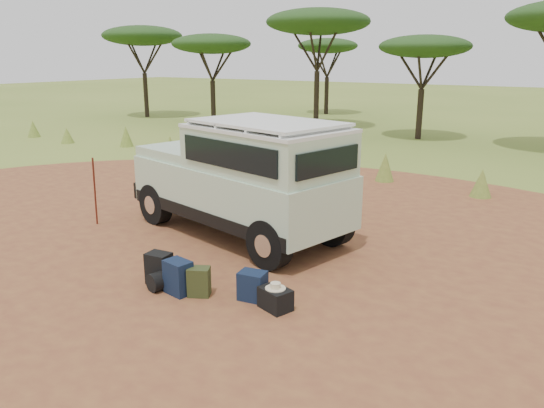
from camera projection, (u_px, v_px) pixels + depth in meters
The scene contains 13 objects.
ground at pixel (205, 272), 9.69m from camera, with size 140.00×140.00×0.00m, color olive.
dirt_clearing at pixel (205, 272), 9.69m from camera, with size 23.00×23.00×0.01m, color brown.
grass_fringe at pixel (387, 170), 16.53m from camera, with size 36.60×1.60×0.90m.
acacia_treeline at pixel (497, 32), 23.99m from camera, with size 46.70×13.20×6.26m.
safari_vehicle at pixel (243, 180), 11.38m from camera, with size 5.61×3.21×2.58m.
walking_staff at pixel (95, 192), 12.07m from camera, with size 0.04×0.04×1.72m, color maroon.
backpack_black at pixel (159, 268), 9.15m from camera, with size 0.41×0.30×0.56m, color black.
backpack_navy at pixel (178, 277), 8.76m from camera, with size 0.44×0.32×0.58m, color #111E38.
backpack_olive at pixel (199, 282), 8.68m from camera, with size 0.36×0.26×0.49m, color #363E1C.
duffel_navy at pixel (253, 286), 8.55m from camera, with size 0.43×0.32×0.48m, color #111E38.
hard_case at pixel (275, 299), 8.24m from camera, with size 0.49×0.35×0.35m, color black.
stuff_sack at pixel (159, 281), 8.92m from camera, with size 0.33×0.33×0.33m, color black.
safari_hat at pixel (275, 286), 8.18m from camera, with size 0.32×0.32×0.09m.
Camera 1 is at (5.94, -6.87, 3.81)m, focal length 35.00 mm.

